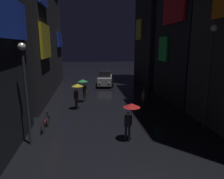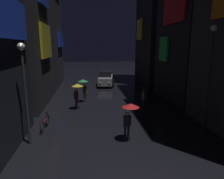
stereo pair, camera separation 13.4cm
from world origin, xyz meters
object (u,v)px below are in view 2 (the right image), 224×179
at_px(pedestrian_midstreet_left_yellow, 77,89).
at_px(car_distant, 106,79).
at_px(bicycle_parked_at_storefront, 45,123).
at_px(pedestrian_foreground_left_black, 144,90).
at_px(streetlamp_left_near, 24,83).
at_px(pedestrian_near_crossing_green, 84,84).
at_px(pedestrian_midstreet_centre_red, 129,112).
at_px(streetlamp_right_near, 210,68).

distance_m(pedestrian_midstreet_left_yellow, car_distant, 9.98).
bearing_deg(pedestrian_midstreet_left_yellow, bicycle_parked_at_storefront, -116.00).
xyz_separation_m(pedestrian_foreground_left_black, streetlamp_left_near, (-7.48, -4.88, 1.61)).
relative_size(pedestrian_midstreet_left_yellow, pedestrian_foreground_left_black, 1.00).
xyz_separation_m(car_distant, streetlamp_left_near, (-5.37, -15.07, 2.35)).
bearing_deg(bicycle_parked_at_storefront, pedestrian_near_crossing_green, 68.24).
xyz_separation_m(bicycle_parked_at_storefront, car_distant, (4.97, 13.17, 0.54)).
distance_m(pedestrian_foreground_left_black, streetlamp_left_near, 9.08).
bearing_deg(car_distant, pedestrian_foreground_left_black, -78.27).
height_order(pedestrian_midstreet_left_yellow, pedestrian_foreground_left_black, same).
bearing_deg(pedestrian_midstreet_centre_red, pedestrian_foreground_left_black, 66.56).
bearing_deg(streetlamp_right_near, pedestrian_foreground_left_black, 119.76).
height_order(car_distant, streetlamp_left_near, streetlamp_left_near).
height_order(pedestrian_midstreet_centre_red, streetlamp_left_near, streetlamp_left_near).
relative_size(bicycle_parked_at_storefront, streetlamp_left_near, 0.35).
relative_size(pedestrian_midstreet_left_yellow, bicycle_parked_at_storefront, 1.17).
xyz_separation_m(car_distant, streetlamp_right_near, (4.63, -14.59, 2.88)).
relative_size(pedestrian_foreground_left_black, streetlamp_right_near, 0.34).
relative_size(pedestrian_near_crossing_green, streetlamp_right_near, 0.34).
distance_m(pedestrian_midstreet_left_yellow, streetlamp_left_near, 6.26).
bearing_deg(streetlamp_right_near, pedestrian_midstreet_centre_red, -170.35).
relative_size(pedestrian_foreground_left_black, car_distant, 0.49).
xyz_separation_m(pedestrian_midstreet_left_yellow, car_distant, (3.15, 9.44, -0.74)).
height_order(pedestrian_foreground_left_black, bicycle_parked_at_storefront, pedestrian_foreground_left_black).
distance_m(pedestrian_midstreet_left_yellow, pedestrian_foreground_left_black, 5.32).
height_order(pedestrian_near_crossing_green, pedestrian_midstreet_centre_red, same).
relative_size(bicycle_parked_at_storefront, car_distant, 0.42).
relative_size(pedestrian_midstreet_left_yellow, car_distant, 0.49).
height_order(bicycle_parked_at_storefront, car_distant, car_distant).
relative_size(bicycle_parked_at_storefront, streetlamp_right_near, 0.29).
distance_m(pedestrian_midstreet_left_yellow, bicycle_parked_at_storefront, 4.34).
distance_m(pedestrian_midstreet_left_yellow, streetlamp_right_near, 9.57).
relative_size(pedestrian_near_crossing_green, car_distant, 0.49).
xyz_separation_m(pedestrian_midstreet_left_yellow, pedestrian_midstreet_centre_red, (3.00, -5.96, 0.00)).
bearing_deg(pedestrian_foreground_left_black, pedestrian_midstreet_left_yellow, 171.89).
relative_size(pedestrian_midstreet_centre_red, pedestrian_foreground_left_black, 1.00).
bearing_deg(bicycle_parked_at_storefront, car_distant, 69.34).
height_order(pedestrian_midstreet_left_yellow, pedestrian_near_crossing_green, same).
distance_m(bicycle_parked_at_storefront, streetlamp_left_near, 3.48).
relative_size(pedestrian_midstreet_left_yellow, streetlamp_left_near, 0.41).
bearing_deg(car_distant, pedestrian_near_crossing_green, -109.78).
bearing_deg(streetlamp_right_near, bicycle_parked_at_storefront, 171.58).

